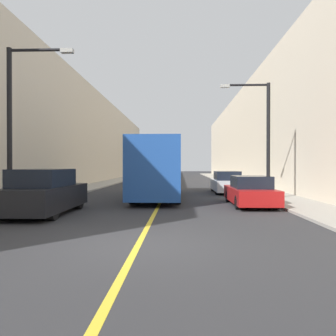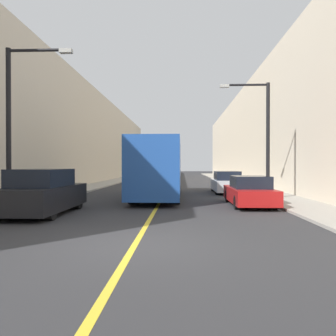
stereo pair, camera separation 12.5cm
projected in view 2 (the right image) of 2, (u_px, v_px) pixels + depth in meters
ground_plane at (134, 246)px, 7.92m from camera, size 200.00×200.00×0.00m
sidewalk_left at (113, 181)px, 38.17m from camera, size 2.58×72.00×0.11m
sidewalk_right at (231, 182)px, 37.61m from camera, size 2.58×72.00×0.11m
building_row_left at (85, 138)px, 38.27m from camera, size 4.00×72.00×10.26m
building_row_right at (260, 135)px, 37.43m from camera, size 4.00×72.00×10.81m
road_center_line at (172, 182)px, 37.89m from camera, size 0.16×72.00×0.01m
bus at (159, 168)px, 19.61m from camera, size 2.59×10.22×3.34m
parked_suv_left at (44, 193)px, 13.04m from camera, size 2.00×4.86×1.80m
car_right_near at (249, 192)px, 15.73m from camera, size 1.87×4.60×1.44m
car_right_mid at (227, 183)px, 23.06m from camera, size 1.87×4.78×1.54m
street_lamp_left at (15, 116)px, 13.19m from camera, size 2.71×0.24×6.56m
street_lamp_right at (263, 131)px, 17.80m from camera, size 2.71×0.24×6.32m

